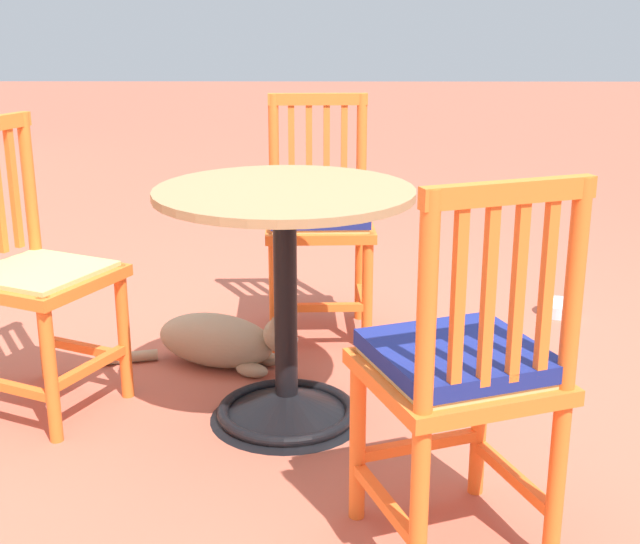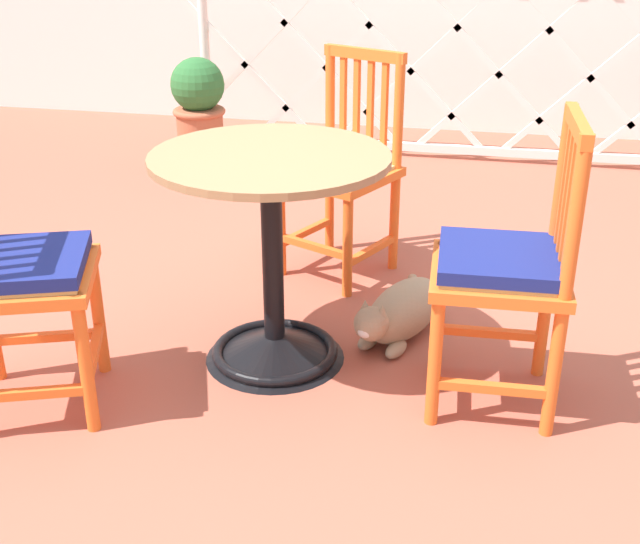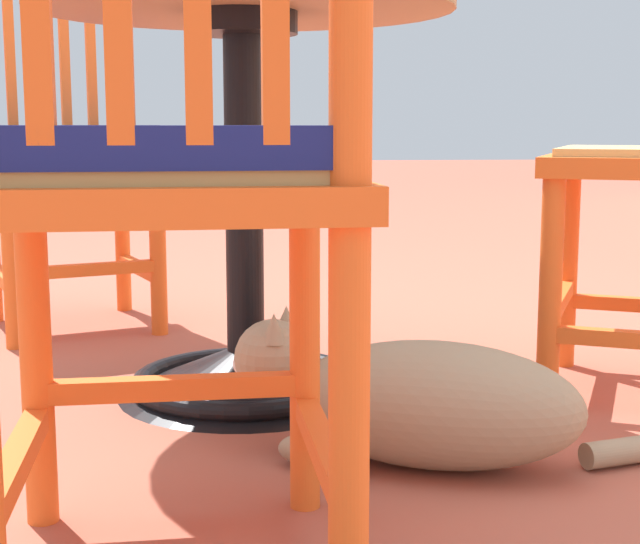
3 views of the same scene
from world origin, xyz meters
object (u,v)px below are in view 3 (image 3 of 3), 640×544
Objects in this scene: orange_chair_facing_out at (66,148)px; tabby_cat at (409,402)px; cafe_table at (245,245)px; orange_chair_tucked_in at (166,181)px.

orange_chair_facing_out is 1.30m from tabby_cat.
orange_chair_tucked_in is at bearing -7.32° from cafe_table.
tabby_cat is (0.40, 0.23, -0.19)m from cafe_table.
orange_chair_tucked_in is 1.45m from orange_chair_facing_out.
cafe_table is at bearing -149.64° from tabby_cat.
orange_chair_tucked_in is at bearing 13.13° from orange_chair_facing_out.
orange_chair_facing_out is 1.23× the size of tabby_cat.
tabby_cat is at bearing 30.36° from cafe_table.
orange_chair_tucked_in is 0.59m from tabby_cat.
orange_chair_tucked_in is at bearing -43.79° from tabby_cat.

